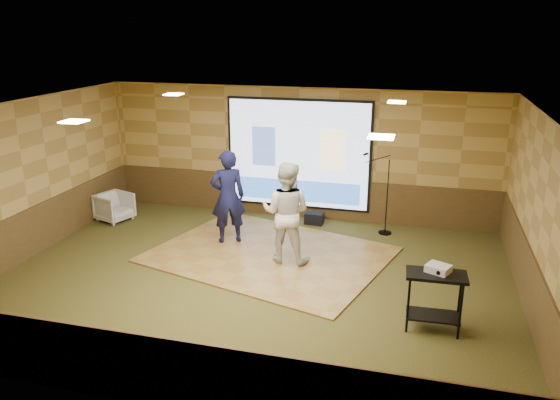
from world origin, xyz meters
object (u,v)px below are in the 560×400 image
(player_right, at_px, (286,212))
(av_table, at_px, (435,291))
(mic_stand, at_px, (383,211))
(dance_floor, at_px, (269,254))
(player_left, at_px, (228,197))
(duffel_bag, at_px, (314,218))
(projector_screen, at_px, (298,155))
(projector, at_px, (438,269))
(banquet_chair, at_px, (114,207))

(player_right, distance_m, av_table, 3.24)
(player_right, height_order, mic_stand, player_right)
(dance_floor, height_order, player_left, player_left)
(dance_floor, bearing_deg, player_right, -29.11)
(dance_floor, height_order, av_table, av_table)
(duffel_bag, bearing_deg, mic_stand, -6.90)
(projector_screen, height_order, player_right, projector_screen)
(player_right, xyz_separation_m, projector, (2.70, -1.72, -0.03))
(projector_screen, bearing_deg, player_right, -81.74)
(projector_screen, bearing_deg, av_table, -54.69)
(banquet_chair, bearing_deg, player_left, -81.36)
(projector_screen, relative_size, dance_floor, 0.77)
(projector_screen, xyz_separation_m, mic_stand, (2.01, -0.54, -0.98))
(projector, relative_size, banquet_chair, 0.45)
(mic_stand, xyz_separation_m, banquet_chair, (-6.01, -0.77, -0.17))
(duffel_bag, bearing_deg, player_left, -133.83)
(dance_floor, bearing_deg, projector, -32.00)
(player_left, height_order, player_right, same)
(projector_screen, height_order, duffel_bag, projector_screen)
(dance_floor, relative_size, mic_stand, 2.44)
(av_table, bearing_deg, player_left, 149.27)
(av_table, height_order, projector, projector)
(av_table, distance_m, projector, 0.34)
(dance_floor, relative_size, player_left, 2.24)
(player_left, xyz_separation_m, mic_stand, (3.02, 1.36, -0.50))
(player_left, height_order, banquet_chair, player_left)
(dance_floor, bearing_deg, banquet_chair, 165.88)
(projector_screen, distance_m, projector, 5.27)
(duffel_bag, bearing_deg, banquet_chair, -167.89)
(av_table, height_order, duffel_bag, av_table)
(dance_floor, height_order, mic_stand, mic_stand)
(player_left, bearing_deg, mic_stand, 175.00)
(projector_screen, xyz_separation_m, projector, (3.07, -4.25, -0.52))
(player_left, height_order, duffel_bag, player_left)
(projector_screen, bearing_deg, duffel_bag, -36.78)
(banquet_chair, bearing_deg, duffel_bag, -58.24)
(player_right, bearing_deg, projector, 149.54)
(player_right, relative_size, projector, 5.99)
(mic_stand, height_order, banquet_chair, mic_stand)
(player_left, bearing_deg, banquet_chair, -40.18)
(av_table, bearing_deg, projector_screen, 125.31)
(projector_screen, relative_size, banquet_chair, 4.68)
(dance_floor, relative_size, player_right, 2.24)
(banquet_chair, height_order, duffel_bag, banquet_chair)
(duffel_bag, bearing_deg, dance_floor, -104.15)
(player_right, bearing_deg, banquet_chair, -13.63)
(mic_stand, bearing_deg, projector, -71.87)
(projector, distance_m, duffel_bag, 4.75)
(projector, distance_m, mic_stand, 3.88)
(player_left, distance_m, duffel_bag, 2.31)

